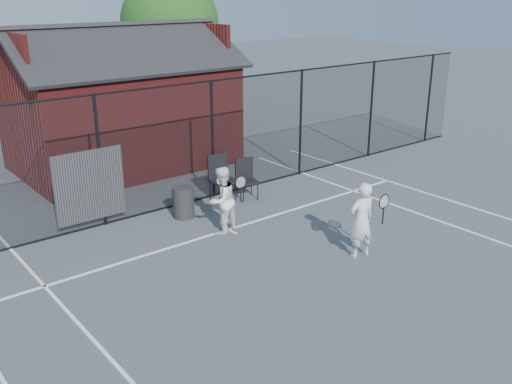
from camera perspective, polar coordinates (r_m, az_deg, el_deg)
ground at (r=10.71m, az=6.81°, el=-8.79°), size 80.00×80.00×0.00m
court_lines at (r=9.96m, az=12.30°, el=-11.47°), size 11.02×18.00×0.01m
fence at (r=13.72m, az=-8.85°, el=4.10°), size 22.04×3.00×3.00m
clubhouse at (r=17.50m, az=-13.25°, el=7.75°), size 6.50×4.36×4.19m
tree_right at (r=24.39m, az=-8.61°, el=16.30°), size 3.97×3.97×5.70m
player_front at (r=11.43m, az=10.53°, el=-2.77°), size 0.72×0.56×1.55m
player_back at (r=12.38m, az=-3.46°, el=-0.82°), size 0.87×0.74×1.49m
chair_left at (r=14.31m, az=-3.38°, el=1.30°), size 0.59×0.61×1.14m
chair_right at (r=14.44m, az=-0.87°, el=1.23°), size 0.59×0.61×1.01m
waste_bin at (r=13.42m, az=-7.27°, el=-1.03°), size 0.51×0.51×0.73m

